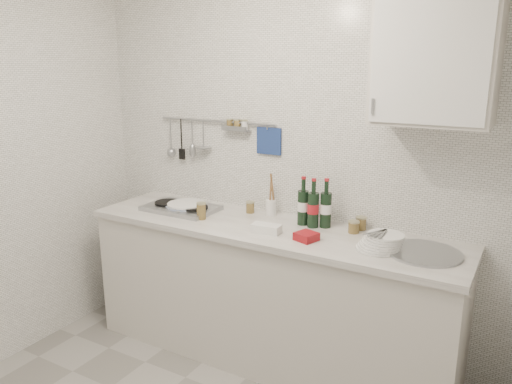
# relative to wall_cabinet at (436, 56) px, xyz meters

# --- Properties ---
(back_wall) EXTENTS (3.00, 0.02, 2.50)m
(back_wall) POSITION_rel_wall_cabinet_xyz_m (-0.90, 0.18, -0.70)
(back_wall) COLOR silver
(back_wall) RESTS_ON floor
(counter) EXTENTS (2.44, 0.64, 0.96)m
(counter) POSITION_rel_wall_cabinet_xyz_m (-0.89, -0.12, -1.52)
(counter) COLOR beige
(counter) RESTS_ON floor
(wall_rail) EXTENTS (0.98, 0.09, 0.34)m
(wall_rail) POSITION_rel_wall_cabinet_xyz_m (-1.50, 0.15, -0.52)
(wall_rail) COLOR #93969B
(wall_rail) RESTS_ON back_wall
(wall_cabinet) EXTENTS (0.60, 0.38, 0.70)m
(wall_cabinet) POSITION_rel_wall_cabinet_xyz_m (0.00, 0.00, 0.00)
(wall_cabinet) COLOR beige
(wall_cabinet) RESTS_ON back_wall
(plate_stack_hob) EXTENTS (0.29, 0.29, 0.05)m
(plate_stack_hob) POSITION_rel_wall_cabinet_xyz_m (-1.58, -0.11, -1.00)
(plate_stack_hob) COLOR #4765A1
(plate_stack_hob) RESTS_ON counter
(plate_stack_sink) EXTENTS (0.26, 0.24, 0.10)m
(plate_stack_sink) POSITION_rel_wall_cabinet_xyz_m (-0.17, -0.17, -0.99)
(plate_stack_sink) COLOR white
(plate_stack_sink) RESTS_ON counter
(wine_bottles) EXTENTS (0.22, 0.11, 0.31)m
(wine_bottles) POSITION_rel_wall_cabinet_xyz_m (-0.66, 0.02, -0.87)
(wine_bottles) COLOR black
(wine_bottles) RESTS_ON counter
(butter_dish) EXTENTS (0.18, 0.10, 0.05)m
(butter_dish) POSITION_rel_wall_cabinet_xyz_m (-0.85, -0.24, -1.00)
(butter_dish) COLOR white
(butter_dish) RESTS_ON counter
(strawberry_punnet) EXTENTS (0.14, 0.14, 0.05)m
(strawberry_punnet) POSITION_rel_wall_cabinet_xyz_m (-0.59, -0.24, -1.01)
(strawberry_punnet) COLOR #A51512
(strawberry_punnet) RESTS_ON counter
(utensil_crock) EXTENTS (0.07, 0.07, 0.29)m
(utensil_crock) POSITION_rel_wall_cabinet_xyz_m (-1.00, 0.09, -0.96)
(utensil_crock) COLOR white
(utensil_crock) RESTS_ON counter
(jar_a) EXTENTS (0.06, 0.06, 0.08)m
(jar_a) POSITION_rel_wall_cabinet_xyz_m (-1.15, 0.07, -0.99)
(jar_a) COLOR brown
(jar_a) RESTS_ON counter
(jar_b) EXTENTS (0.07, 0.07, 0.08)m
(jar_b) POSITION_rel_wall_cabinet_xyz_m (-0.38, 0.11, -0.99)
(jar_b) COLOR brown
(jar_b) RESTS_ON counter
(jar_c) EXTENTS (0.07, 0.07, 0.08)m
(jar_c) POSITION_rel_wall_cabinet_xyz_m (-0.40, 0.02, -0.99)
(jar_c) COLOR brown
(jar_c) RESTS_ON counter
(jar_d) EXTENTS (0.06, 0.06, 0.11)m
(jar_d) POSITION_rel_wall_cabinet_xyz_m (-1.35, -0.22, -0.97)
(jar_d) COLOR brown
(jar_d) RESTS_ON counter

